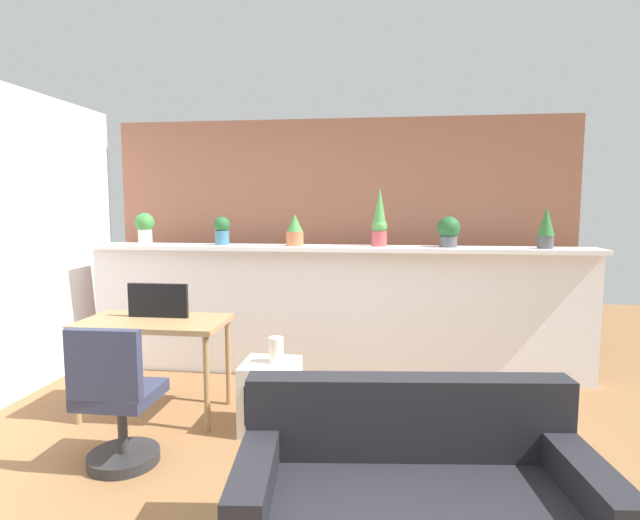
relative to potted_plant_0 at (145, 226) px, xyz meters
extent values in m
plane|color=brown|center=(1.83, -1.95, -1.42)|extent=(12.00, 12.00, 0.00)
cube|color=white|center=(1.83, 0.05, -0.82)|extent=(4.72, 0.16, 1.20)
cube|color=white|center=(1.83, 0.01, -0.19)|extent=(4.72, 0.38, 0.04)
cube|color=#935B47|center=(1.83, 0.65, -0.17)|extent=(4.72, 0.10, 2.50)
cylinder|color=silver|center=(0.00, 0.00, -0.10)|extent=(0.13, 0.13, 0.14)
sphere|color=#3D843D|center=(0.00, 0.00, 0.04)|extent=(0.18, 0.18, 0.18)
cylinder|color=#386B84|center=(0.76, 0.03, -0.10)|extent=(0.13, 0.13, 0.14)
sphere|color=#235B2D|center=(0.76, 0.03, 0.02)|extent=(0.15, 0.15, 0.15)
cylinder|color=#C66B42|center=(1.47, -0.01, -0.11)|extent=(0.16, 0.16, 0.13)
cone|color=#3D843D|center=(1.47, -0.01, 0.04)|extent=(0.15, 0.15, 0.16)
cylinder|color=#B7474C|center=(2.25, 0.04, -0.10)|extent=(0.14, 0.14, 0.14)
sphere|color=#4C9347|center=(2.25, 0.04, 0.01)|extent=(0.14, 0.14, 0.14)
cone|color=#4C9347|center=(2.25, 0.04, 0.20)|extent=(0.12, 0.12, 0.33)
cylinder|color=#4C4C51|center=(2.87, 0.03, -0.12)|extent=(0.16, 0.16, 0.10)
sphere|color=#235B2D|center=(2.87, 0.03, 0.00)|extent=(0.20, 0.20, 0.20)
cylinder|color=#4C4C51|center=(3.70, -0.01, -0.12)|extent=(0.13, 0.13, 0.11)
cone|color=#2D7033|center=(3.70, -0.01, 0.06)|extent=(0.14, 0.14, 0.25)
cylinder|color=#99754C|center=(0.05, -1.27, -1.06)|extent=(0.04, 0.04, 0.71)
cylinder|color=#99754C|center=(1.05, -1.27, -1.06)|extent=(0.04, 0.04, 0.71)
cylinder|color=#99754C|center=(0.05, -0.77, -1.06)|extent=(0.04, 0.04, 0.71)
cylinder|color=#99754C|center=(1.05, -0.77, -1.06)|extent=(0.04, 0.04, 0.71)
cube|color=#99754C|center=(0.55, -1.02, -0.69)|extent=(1.10, 0.60, 0.04)
cube|color=black|center=(0.55, -0.94, -0.53)|extent=(0.48, 0.04, 0.27)
cylinder|color=#262628|center=(0.68, -1.77, -1.38)|extent=(0.44, 0.44, 0.07)
cylinder|color=#333333|center=(0.68, -1.77, -1.18)|extent=(0.06, 0.06, 0.34)
cube|color=#2D334C|center=(0.68, -1.77, -0.97)|extent=(0.44, 0.44, 0.08)
cube|color=#2D334C|center=(0.69, -1.96, -0.72)|extent=(0.44, 0.09, 0.42)
cube|color=silver|center=(1.50, -1.17, -1.17)|extent=(0.40, 0.40, 0.50)
cube|color=black|center=(1.50, -1.36, -1.17)|extent=(0.28, 0.04, 0.28)
cylinder|color=silver|center=(1.54, -1.17, -0.83)|extent=(0.11, 0.11, 0.18)
cube|color=black|center=(2.42, -2.23, -0.82)|extent=(1.57, 0.33, 0.40)
cube|color=black|center=(1.76, -2.60, -0.94)|extent=(0.24, 0.77, 0.16)
cube|color=black|center=(3.15, -2.45, -0.94)|extent=(0.24, 0.77, 0.16)
camera|label=1|loc=(2.30, -4.61, 0.21)|focal=28.24mm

